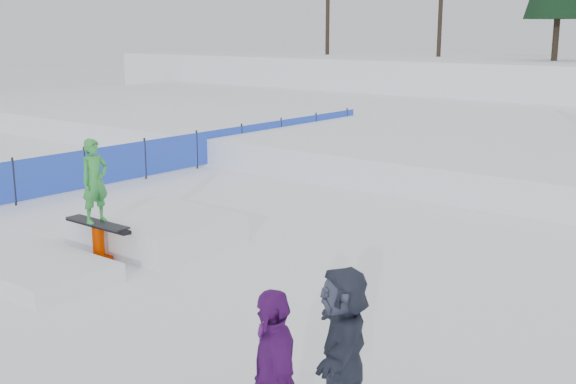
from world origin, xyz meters
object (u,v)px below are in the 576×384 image
Objects in this scene: safety_fence at (197,149)px; spectator_dark at (343,346)px; spectator_purple at (274,383)px; jib_rail_feature at (125,236)px.

safety_fence is 14.05m from spectator_dark.
spectator_dark reaches higher than safety_fence.
spectator_dark is at bearing -38.44° from safety_fence.
spectator_purple is 7.10m from jib_rail_feature.
spectator_purple is 1.05× the size of spectator_dark.
spectator_purple reaches higher than safety_fence.
spectator_dark is 6.66m from jib_rail_feature.
spectator_dark is (11.00, -8.73, 0.28)m from safety_fence.
safety_fence is 9.67× the size of spectator_dark.
safety_fence is at bearing -162.21° from spectator_dark.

